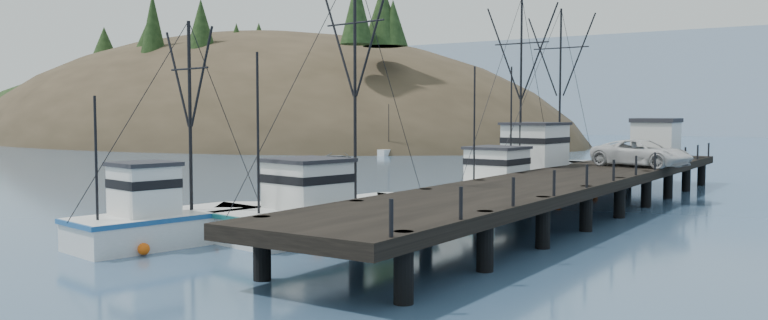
% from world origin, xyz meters
% --- Properties ---
extents(ground, '(400.00, 400.00, 0.00)m').
position_xyz_m(ground, '(0.00, 0.00, 0.00)').
color(ground, '#335071').
rests_on(ground, ground).
extents(pier, '(6.00, 44.00, 2.00)m').
position_xyz_m(pier, '(14.00, 16.00, 1.69)').
color(pier, black).
rests_on(pier, ground).
extents(headland, '(134.80, 78.00, 51.00)m').
position_xyz_m(headland, '(-74.95, 78.61, -4.55)').
color(headland, '#382D1E').
rests_on(headland, ground).
extents(distant_ridge_far, '(180.00, 25.00, 18.00)m').
position_xyz_m(distant_ridge_far, '(-40.00, 185.00, 0.00)').
color(distant_ridge_far, silver).
rests_on(distant_ridge_far, ground).
extents(moored_sailboats, '(18.30, 14.46, 6.35)m').
position_xyz_m(moored_sailboats, '(-31.53, 59.52, 0.33)').
color(moored_sailboats, silver).
rests_on(moored_sailboats, ground).
extents(trawler_near, '(5.54, 12.16, 12.12)m').
position_xyz_m(trawler_near, '(7.67, 4.72, 0.82)').
color(trawler_near, silver).
rests_on(trawler_near, ground).
extents(trawler_mid, '(4.29, 9.05, 9.23)m').
position_xyz_m(trawler_mid, '(3.86, -1.01, 0.82)').
color(trawler_mid, silver).
rests_on(trawler_mid, ground).
extents(trawler_far, '(4.51, 12.14, 12.28)m').
position_xyz_m(trawler_far, '(9.42, 19.07, 0.82)').
color(trawler_far, silver).
rests_on(trawler_far, ground).
extents(work_vessel, '(5.15, 14.36, 12.16)m').
position_xyz_m(work_vessel, '(9.91, 23.80, 1.23)').
color(work_vessel, slate).
rests_on(work_vessel, ground).
extents(pier_shed, '(3.00, 3.20, 2.80)m').
position_xyz_m(pier_shed, '(13.88, 34.00, 3.42)').
color(pier_shed, silver).
rests_on(pier_shed, pier).
extents(pickup_truck, '(6.28, 4.04, 1.61)m').
position_xyz_m(pickup_truck, '(15.50, 24.13, 2.81)').
color(pickup_truck, silver).
rests_on(pickup_truck, pier).
extents(motorboat, '(7.02, 6.95, 1.19)m').
position_xyz_m(motorboat, '(-20.03, 41.25, 0.00)').
color(motorboat, '#585F62').
rests_on(motorboat, ground).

